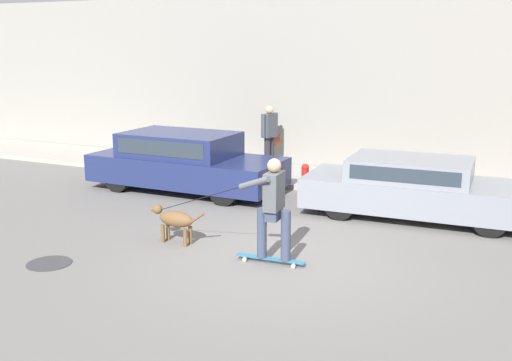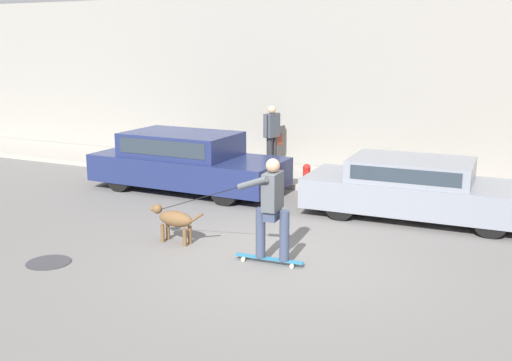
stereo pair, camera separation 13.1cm
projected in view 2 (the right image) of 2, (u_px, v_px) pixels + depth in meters
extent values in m
plane|color=slate|center=(280.00, 259.00, 9.68)|extent=(36.00, 36.00, 0.00)
cube|color=gray|center=(389.00, 86.00, 15.25)|extent=(32.00, 0.30, 4.71)
cube|color=#A39E93|center=(371.00, 184.00, 14.61)|extent=(30.00, 2.29, 0.12)
cylinder|color=black|center=(257.00, 176.00, 14.26)|extent=(0.67, 0.21, 0.67)
cylinder|color=black|center=(225.00, 190.00, 12.86)|extent=(0.67, 0.21, 0.67)
cylinder|color=black|center=(159.00, 165.00, 15.48)|extent=(0.67, 0.21, 0.67)
cylinder|color=black|center=(119.00, 177.00, 14.08)|extent=(0.67, 0.21, 0.67)
cube|color=navy|center=(189.00, 169.00, 14.13)|extent=(4.60, 1.88, 0.63)
cube|color=navy|center=(181.00, 144.00, 14.08)|extent=(2.61, 1.68, 0.54)
cube|color=#28333D|center=(161.00, 148.00, 13.34)|extent=(2.28, 0.03, 0.35)
cylinder|color=black|center=(495.00, 202.00, 12.05)|extent=(0.61, 0.22, 0.60)
cylinder|color=black|center=(491.00, 221.00, 10.71)|extent=(0.61, 0.22, 0.60)
cylinder|color=black|center=(359.00, 189.00, 13.13)|extent=(0.61, 0.22, 0.60)
cylinder|color=black|center=(340.00, 205.00, 11.80)|extent=(0.61, 0.22, 0.60)
cube|color=gray|center=(419.00, 195.00, 11.88)|extent=(4.54, 1.88, 0.59)
cube|color=gray|center=(411.00, 169.00, 11.84)|extent=(2.39, 1.64, 0.42)
cube|color=#28333D|center=(404.00, 176.00, 11.13)|extent=(2.06, 0.08, 0.27)
cylinder|color=brown|center=(163.00, 233.00, 10.50)|extent=(0.07, 0.07, 0.32)
cylinder|color=brown|center=(168.00, 231.00, 10.63)|extent=(0.07, 0.07, 0.32)
cylinder|color=brown|center=(185.00, 237.00, 10.28)|extent=(0.07, 0.07, 0.32)
cylinder|color=brown|center=(190.00, 235.00, 10.41)|extent=(0.07, 0.07, 0.32)
ellipsoid|color=brown|center=(176.00, 219.00, 10.39)|extent=(0.70, 0.32, 0.28)
sphere|color=brown|center=(158.00, 209.00, 10.55)|extent=(0.17, 0.17, 0.17)
cylinder|color=brown|center=(154.00, 209.00, 10.59)|extent=(0.10, 0.08, 0.08)
cylinder|color=brown|center=(197.00, 218.00, 10.16)|extent=(0.28, 0.06, 0.21)
cylinder|color=beige|center=(243.00, 259.00, 9.59)|extent=(0.07, 0.03, 0.07)
cylinder|color=beige|center=(247.00, 256.00, 9.72)|extent=(0.07, 0.03, 0.07)
cylinder|color=beige|center=(292.00, 266.00, 9.29)|extent=(0.07, 0.03, 0.07)
cylinder|color=beige|center=(295.00, 263.00, 9.42)|extent=(0.07, 0.03, 0.07)
cube|color=teal|center=(269.00, 259.00, 9.50)|extent=(1.15, 0.19, 0.02)
cylinder|color=#38425B|center=(261.00, 233.00, 9.46)|extent=(0.15, 0.15, 0.81)
cylinder|color=#38425B|center=(284.00, 236.00, 9.31)|extent=(0.15, 0.15, 0.81)
cube|color=#38425B|center=(272.00, 215.00, 9.31)|extent=(0.21, 0.35, 0.16)
cube|color=#4C5156|center=(273.00, 191.00, 9.23)|extent=(0.25, 0.45, 0.59)
sphere|color=tan|center=(273.00, 166.00, 9.14)|extent=(0.22, 0.22, 0.22)
cylinder|color=#4C5156|center=(278.00, 189.00, 9.48)|extent=(0.10, 0.10, 0.56)
cylinder|color=#4C5156|center=(253.00, 183.00, 9.11)|extent=(0.57, 0.21, 0.29)
cylinder|color=black|center=(196.00, 199.00, 9.92)|extent=(1.84, 0.40, 0.71)
cylinder|color=#28282D|center=(274.00, 152.00, 16.09)|extent=(0.16, 0.16, 0.86)
cylinder|color=#28282D|center=(270.00, 153.00, 15.95)|extent=(0.16, 0.16, 0.86)
cube|color=#424751|center=(272.00, 125.00, 15.85)|extent=(0.32, 0.49, 0.62)
cylinder|color=#424751|center=(278.00, 124.00, 16.07)|extent=(0.10, 0.10, 0.59)
cylinder|color=#424751|center=(266.00, 126.00, 15.64)|extent=(0.10, 0.10, 0.59)
sphere|color=tan|center=(272.00, 110.00, 15.76)|extent=(0.21, 0.21, 0.21)
cube|color=brown|center=(278.00, 140.00, 16.16)|extent=(0.16, 0.32, 0.29)
cylinder|color=#38383D|center=(49.00, 262.00, 9.53)|extent=(0.70, 0.70, 0.01)
cylinder|color=red|center=(306.00, 182.00, 13.82)|extent=(0.17, 0.17, 0.58)
sphere|color=red|center=(307.00, 168.00, 13.75)|extent=(0.18, 0.18, 0.18)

